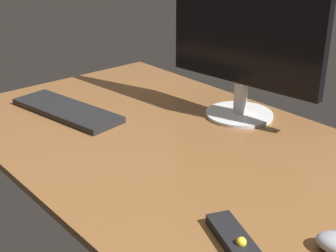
# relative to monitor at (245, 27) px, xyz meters

# --- Properties ---
(desk) EXTENTS (1.40, 0.84, 0.02)m
(desk) POSITION_rel_monitor_xyz_m (0.01, -0.28, -0.29)
(desk) COLOR brown
(desk) RESTS_ON ground
(monitor) EXTENTS (0.51, 0.21, 0.50)m
(monitor) POSITION_rel_monitor_xyz_m (0.00, 0.00, 0.00)
(monitor) COLOR silver
(monitor) RESTS_ON desk
(keyboard) EXTENTS (0.41, 0.19, 0.02)m
(keyboard) POSITION_rel_monitor_xyz_m (-0.37, -0.40, -0.27)
(keyboard) COLOR black
(keyboard) RESTS_ON desk
(media_remote) EXTENTS (0.16, 0.11, 0.03)m
(media_remote) POSITION_rel_monitor_xyz_m (0.42, -0.49, -0.27)
(media_remote) COLOR black
(media_remote) RESTS_ON desk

